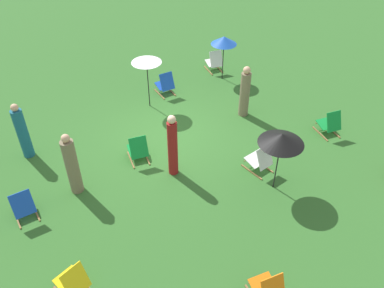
# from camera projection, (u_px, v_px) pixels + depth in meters

# --- Properties ---
(ground_plane) EXTENTS (40.00, 40.00, 0.00)m
(ground_plane) POSITION_uv_depth(u_px,v_px,m) (168.00, 138.00, 12.07)
(ground_plane) COLOR #2D6026
(deckchair_1) EXTENTS (0.68, 0.87, 0.83)m
(deckchair_1) POSITION_uv_depth(u_px,v_px,m) (330.00, 124.00, 11.99)
(deckchair_1) COLOR olive
(deckchair_1) RESTS_ON ground
(deckchair_2) EXTENTS (0.54, 0.80, 0.83)m
(deckchair_2) POSITION_uv_depth(u_px,v_px,m) (23.00, 206.00, 9.39)
(deckchair_2) COLOR olive
(deckchair_2) RESTS_ON ground
(deckchair_3) EXTENTS (0.67, 0.86, 0.83)m
(deckchair_3) POSITION_uv_depth(u_px,v_px,m) (214.00, 62.00, 15.17)
(deckchair_3) COLOR olive
(deckchair_3) RESTS_ON ground
(deckchair_4) EXTENTS (0.62, 0.84, 0.83)m
(deckchair_4) POSITION_uv_depth(u_px,v_px,m) (73.00, 282.00, 7.81)
(deckchair_4) COLOR olive
(deckchair_4) RESTS_ON ground
(deckchair_6) EXTENTS (0.50, 0.77, 0.83)m
(deckchair_6) POSITION_uv_depth(u_px,v_px,m) (260.00, 160.00, 10.69)
(deckchair_6) COLOR olive
(deckchair_6) RESTS_ON ground
(deckchair_8) EXTENTS (0.56, 0.81, 0.83)m
(deckchair_8) POSITION_uv_depth(u_px,v_px,m) (165.00, 84.00, 13.83)
(deckchair_8) COLOR olive
(deckchair_8) RESTS_ON ground
(deckchair_9) EXTENTS (0.68, 0.87, 0.83)m
(deckchair_9) POSITION_uv_depth(u_px,v_px,m) (138.00, 150.00, 11.03)
(deckchair_9) COLOR olive
(deckchair_9) RESTS_ON ground
(umbrella_0) EXTENTS (1.11, 1.11, 1.71)m
(umbrella_0) POSITION_uv_depth(u_px,v_px,m) (281.00, 139.00, 9.44)
(umbrella_0) COLOR black
(umbrella_0) RESTS_ON ground
(umbrella_1) EXTENTS (0.91, 0.91, 1.64)m
(umbrella_1) POSITION_uv_depth(u_px,v_px,m) (224.00, 40.00, 13.99)
(umbrella_1) COLOR black
(umbrella_1) RESTS_ON ground
(umbrella_2) EXTENTS (0.95, 0.95, 1.82)m
(umbrella_2) POSITION_uv_depth(u_px,v_px,m) (146.00, 59.00, 12.40)
(umbrella_2) COLOR black
(umbrella_2) RESTS_ON ground
(person_0) EXTENTS (0.45, 0.45, 1.77)m
(person_0) POSITION_uv_depth(u_px,v_px,m) (72.00, 165.00, 9.81)
(person_0) COLOR #72664C
(person_0) RESTS_ON ground
(person_1) EXTENTS (0.33, 0.33, 1.70)m
(person_1) POSITION_uv_depth(u_px,v_px,m) (22.00, 132.00, 10.93)
(person_1) COLOR #195972
(person_1) RESTS_ON ground
(person_2) EXTENTS (0.39, 0.39, 1.71)m
(person_2) POSITION_uv_depth(u_px,v_px,m) (245.00, 93.00, 12.55)
(person_2) COLOR #72664C
(person_2) RESTS_ON ground
(person_3) EXTENTS (0.36, 0.36, 1.83)m
(person_3) POSITION_uv_depth(u_px,v_px,m) (173.00, 146.00, 10.31)
(person_3) COLOR maroon
(person_3) RESTS_ON ground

